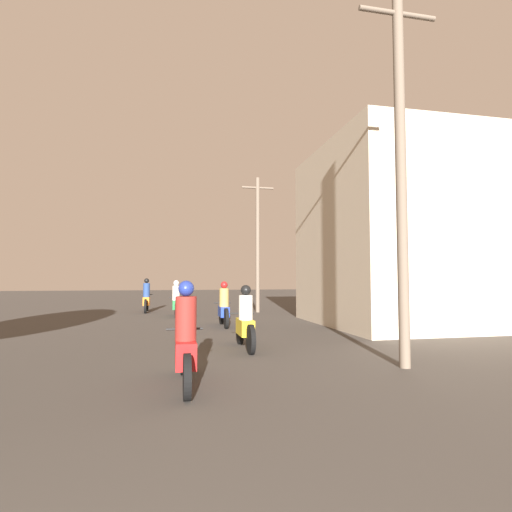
{
  "coord_description": "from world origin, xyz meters",
  "views": [
    {
      "loc": [
        0.49,
        0.13,
        1.63
      ],
      "look_at": [
        4.23,
        17.74,
        2.66
      ],
      "focal_mm": 28.0,
      "sensor_mm": 36.0,
      "label": 1
    }
  ],
  "objects": [
    {
      "name": "motorcycle_orange",
      "position": [
        -0.69,
        20.48,
        0.66
      ],
      "size": [
        0.6,
        2.14,
        1.66
      ],
      "rotation": [
        0.0,
        0.0,
        0.13
      ],
      "color": "black",
      "rests_on": "ground_plane"
    },
    {
      "name": "motorcycle_yellow",
      "position": [
        2.19,
        9.34,
        0.6
      ],
      "size": [
        0.6,
        2.05,
        1.49
      ],
      "rotation": [
        0.0,
        0.0,
        -0.07
      ],
      "color": "black",
      "rests_on": "ground_plane"
    },
    {
      "name": "building_right_near",
      "position": [
        8.36,
        13.15,
        3.19
      ],
      "size": [
        5.34,
        6.52,
        6.38
      ],
      "color": "beige",
      "rests_on": "ground_plane"
    },
    {
      "name": "motorcycle_red",
      "position": [
        0.72,
        6.36,
        0.63
      ],
      "size": [
        0.6,
        2.09,
        1.6
      ],
      "rotation": [
        0.0,
        0.0,
        0.02
      ],
      "color": "black",
      "rests_on": "ground_plane"
    },
    {
      "name": "utility_pole_near",
      "position": [
        4.7,
        6.81,
        3.78
      ],
      "size": [
        1.6,
        0.2,
        7.24
      ],
      "color": "#6B5B4C",
      "rests_on": "ground_plane"
    },
    {
      "name": "motorcycle_green",
      "position": [
        0.71,
        17.93,
        0.64
      ],
      "size": [
        0.6,
        2.06,
        1.57
      ],
      "rotation": [
        0.0,
        0.0,
        -0.09
      ],
      "color": "black",
      "rests_on": "ground_plane"
    },
    {
      "name": "motorcycle_blue",
      "position": [
        2.27,
        13.84,
        0.62
      ],
      "size": [
        0.6,
        1.97,
        1.54
      ],
      "rotation": [
        0.0,
        0.0,
        0.11
      ],
      "color": "black",
      "rests_on": "ground_plane"
    },
    {
      "name": "utility_pole_far",
      "position": [
        4.64,
        19.28,
        3.49
      ],
      "size": [
        1.6,
        0.2,
        6.66
      ],
      "color": "#6B5B4C",
      "rests_on": "ground_plane"
    }
  ]
}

